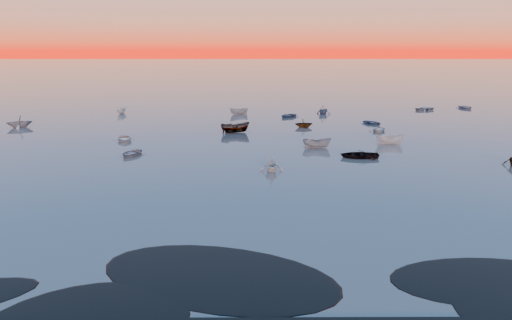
{
  "coord_description": "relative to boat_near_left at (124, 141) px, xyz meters",
  "views": [
    {
      "loc": [
        1.42,
        -25.43,
        13.44
      ],
      "look_at": [
        1.69,
        28.0,
        0.83
      ],
      "focal_mm": 35.0,
      "sensor_mm": 36.0,
      "label": 1
    }
  ],
  "objects": [
    {
      "name": "mud_lobes",
      "position": [
        16.73,
        -44.3,
        0.01
      ],
      "size": [
        140.0,
        6.0,
        0.07
      ],
      "primitive_type": null,
      "color": "black",
      "rests_on": "ground"
    },
    {
      "name": "boat_near_center",
      "position": [
        36.69,
        -2.32,
        0.0
      ],
      "size": [
        1.7,
        3.87,
        1.33
      ],
      "primitive_type": "imported",
      "rotation": [
        0.0,
        0.0,
        1.59
      ],
      "color": "white",
      "rests_on": "ground"
    },
    {
      "name": "moored_fleet",
      "position": [
        16.73,
        9.7,
        0.0
      ],
      "size": [
        124.0,
        58.0,
        1.2
      ],
      "primitive_type": null,
      "color": "white",
      "rests_on": "ground"
    },
    {
      "name": "boat_near_right",
      "position": [
        20.08,
        -16.93,
        0.0
      ],
      "size": [
        3.23,
        1.5,
        1.12
      ],
      "primitive_type": "imported",
      "rotation": [
        0.0,
        0.0,
        3.16
      ],
      "color": "white",
      "rests_on": "ground"
    },
    {
      "name": "boat_near_left",
      "position": [
        0.0,
        0.0,
        0.0
      ],
      "size": [
        4.41,
        2.82,
        1.02
      ],
      "primitive_type": "imported",
      "rotation": [
        0.0,
        0.0,
        0.29
      ],
      "color": "white",
      "rests_on": "ground"
    },
    {
      "name": "ground",
      "position": [
        16.73,
        56.7,
        0.0
      ],
      "size": [
        600.0,
        600.0,
        0.0
      ],
      "primitive_type": "plane",
      "color": "#655B54",
      "rests_on": "ground"
    }
  ]
}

